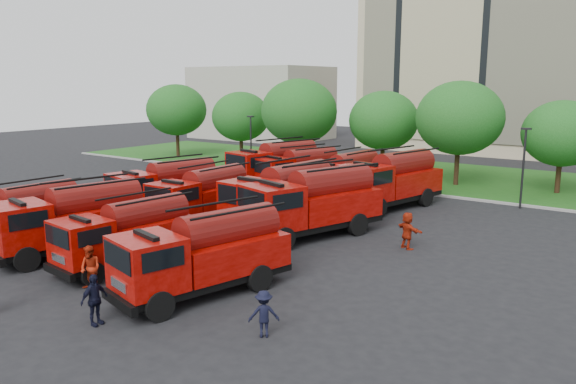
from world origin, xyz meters
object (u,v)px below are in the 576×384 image
object	(u,v)px
fire_truck_3	(204,254)
firefighter_2	(96,325)
fire_truck_6	(283,196)
firefighter_5	(407,249)
fire_truck_5	(203,196)
fire_truck_10	(345,177)
fire_truck_7	(313,203)
firefighter_3	(264,336)
fire_truck_4	(167,187)
fire_truck_2	(128,234)
firefighter_4	(164,234)
fire_truck_8	(276,165)
fire_truck_0	(21,214)
fire_truck_9	(299,171)
firefighter_1	(92,290)
fire_truck_11	(392,180)
fire_truck_1	(73,220)

from	to	relation	value
fire_truck_3	firefighter_2	distance (m)	4.52
fire_truck_6	firefighter_5	bearing A→B (deg)	6.37
fire_truck_5	fire_truck_10	distance (m)	10.42
fire_truck_7	firefighter_3	distance (m)	12.04
fire_truck_4	firefighter_2	distance (m)	16.22
fire_truck_2	fire_truck_4	world-z (taller)	fire_truck_4
firefighter_4	fire_truck_10	bearing A→B (deg)	-54.18
fire_truck_10	firefighter_2	world-z (taller)	fire_truck_10
fire_truck_6	firefighter_3	size ratio (longest dim) A/B	5.17
fire_truck_6	fire_truck_8	xyz separation A→B (m)	(-7.28, 9.12, 0.02)
fire_truck_0	fire_truck_6	world-z (taller)	fire_truck_6
fire_truck_3	fire_truck_4	bearing A→B (deg)	157.08
fire_truck_3	firefighter_4	bearing A→B (deg)	161.39
firefighter_3	fire_truck_0	bearing A→B (deg)	-45.34
fire_truck_6	fire_truck_9	xyz separation A→B (m)	(-4.99, 8.86, -0.15)
fire_truck_0	firefighter_4	bearing A→B (deg)	51.23
firefighter_1	firefighter_3	bearing A→B (deg)	-5.01
firefighter_3	fire_truck_3	bearing A→B (deg)	-61.89
fire_truck_0	fire_truck_4	bearing A→B (deg)	84.64
firefighter_5	fire_truck_8	bearing A→B (deg)	-3.39
fire_truck_2	fire_truck_11	bearing A→B (deg)	82.47
fire_truck_8	fire_truck_0	bearing A→B (deg)	-81.20
firefighter_2	firefighter_5	xyz separation A→B (m)	(4.79, 14.05, 0.00)
fire_truck_11	firefighter_3	distance (m)	19.98
fire_truck_0	firefighter_5	distance (m)	19.01
fire_truck_1	fire_truck_11	size ratio (longest dim) A/B	0.91
fire_truck_4	firefighter_1	bearing A→B (deg)	-43.96
fire_truck_6	firefighter_1	bearing A→B (deg)	-86.92
fire_truck_10	firefighter_3	bearing A→B (deg)	-62.38
fire_truck_5	firefighter_1	bearing A→B (deg)	-68.47
fire_truck_3	firefighter_3	world-z (taller)	fire_truck_3
fire_truck_0	firefighter_1	size ratio (longest dim) A/B	3.65
fire_truck_8	firefighter_5	world-z (taller)	fire_truck_8
fire_truck_1	firefighter_1	size ratio (longest dim) A/B	4.25
fire_truck_0	firefighter_3	xyz separation A→B (m)	(16.24, -1.32, -1.45)
fire_truck_3	fire_truck_9	world-z (taller)	fire_truck_9
fire_truck_6	fire_truck_10	size ratio (longest dim) A/B	1.08
fire_truck_9	fire_truck_11	size ratio (longest dim) A/B	0.90
fire_truck_5	firefighter_2	distance (m)	14.04
firefighter_1	firefighter_5	distance (m)	14.38
fire_truck_5	fire_truck_9	xyz separation A→B (m)	(-0.59, 10.57, 0.05)
fire_truck_4	fire_truck_10	bearing A→B (deg)	64.84
fire_truck_2	firefighter_2	bearing A→B (deg)	-42.77
fire_truck_4	firefighter_4	distance (m)	5.08
fire_truck_7	fire_truck_11	bearing A→B (deg)	105.72
fire_truck_10	firefighter_1	xyz separation A→B (m)	(0.35, -20.06, -1.63)
fire_truck_10	firefighter_4	world-z (taller)	fire_truck_10
fire_truck_7	fire_truck_6	bearing A→B (deg)	-176.29
firefighter_3	fire_truck_2	bearing A→B (deg)	-53.40
fire_truck_1	fire_truck_2	distance (m)	3.54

